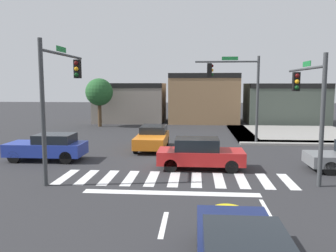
{
  "coord_description": "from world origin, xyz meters",
  "views": [
    {
      "loc": [
        0.92,
        -19.35,
        4.14
      ],
      "look_at": [
        -0.66,
        0.4,
        1.76
      ],
      "focal_mm": 37.09,
      "sensor_mm": 36.0,
      "label": 1
    }
  ],
  "objects_px": {
    "traffic_signal_southeast": "(309,95)",
    "roadside_tree": "(99,92)",
    "traffic_signal_northeast": "(237,84)",
    "car_blue": "(48,147)",
    "car_orange": "(153,138)",
    "car_navy": "(241,252)",
    "traffic_signal_southwest": "(60,85)",
    "car_red": "(200,153)"
  },
  "relations": [
    {
      "from": "traffic_signal_northeast",
      "to": "car_red",
      "type": "xyz_separation_m",
      "value": [
        -2.57,
        -7.48,
        -3.42
      ]
    },
    {
      "from": "car_red",
      "to": "car_orange",
      "type": "height_order",
      "value": "car_red"
    },
    {
      "from": "traffic_signal_southeast",
      "to": "traffic_signal_southwest",
      "type": "relative_size",
      "value": 0.9
    },
    {
      "from": "traffic_signal_southeast",
      "to": "roadside_tree",
      "type": "relative_size",
      "value": 1.14
    },
    {
      "from": "traffic_signal_southeast",
      "to": "car_orange",
      "type": "distance_m",
      "value": 10.27
    },
    {
      "from": "traffic_signal_southeast",
      "to": "traffic_signal_southwest",
      "type": "bearing_deg",
      "value": 93.91
    },
    {
      "from": "traffic_signal_northeast",
      "to": "car_orange",
      "type": "height_order",
      "value": "traffic_signal_northeast"
    },
    {
      "from": "car_blue",
      "to": "roadside_tree",
      "type": "height_order",
      "value": "roadside_tree"
    },
    {
      "from": "car_blue",
      "to": "car_navy",
      "type": "bearing_deg",
      "value": 128.7
    },
    {
      "from": "car_red",
      "to": "car_orange",
      "type": "distance_m",
      "value": 5.96
    },
    {
      "from": "car_navy",
      "to": "traffic_signal_southwest",
      "type": "bearing_deg",
      "value": 40.12
    },
    {
      "from": "traffic_signal_northeast",
      "to": "traffic_signal_southwest",
      "type": "relative_size",
      "value": 1.02
    },
    {
      "from": "traffic_signal_southeast",
      "to": "car_blue",
      "type": "height_order",
      "value": "traffic_signal_southeast"
    },
    {
      "from": "traffic_signal_northeast",
      "to": "roadside_tree",
      "type": "bearing_deg",
      "value": -36.47
    },
    {
      "from": "roadside_tree",
      "to": "traffic_signal_northeast",
      "type": "bearing_deg",
      "value": -36.47
    },
    {
      "from": "traffic_signal_southwest",
      "to": "roadside_tree",
      "type": "relative_size",
      "value": 1.26
    },
    {
      "from": "roadside_tree",
      "to": "car_red",
      "type": "bearing_deg",
      "value": -59.73
    },
    {
      "from": "traffic_signal_southwest",
      "to": "car_blue",
      "type": "relative_size",
      "value": 1.43
    },
    {
      "from": "traffic_signal_southeast",
      "to": "roadside_tree",
      "type": "height_order",
      "value": "traffic_signal_southeast"
    },
    {
      "from": "car_red",
      "to": "roadside_tree",
      "type": "distance_m",
      "value": 19.29
    },
    {
      "from": "car_red",
      "to": "roadside_tree",
      "type": "xyz_separation_m",
      "value": [
        -9.64,
        16.51,
        2.6
      ]
    },
    {
      "from": "car_orange",
      "to": "car_red",
      "type": "bearing_deg",
      "value": 30.05
    },
    {
      "from": "car_blue",
      "to": "traffic_signal_northeast",
      "type": "bearing_deg",
      "value": -150.06
    },
    {
      "from": "traffic_signal_southwest",
      "to": "car_blue",
      "type": "bearing_deg",
      "value": 34.13
    },
    {
      "from": "traffic_signal_southwest",
      "to": "car_navy",
      "type": "relative_size",
      "value": 1.44
    },
    {
      "from": "traffic_signal_southwest",
      "to": "car_orange",
      "type": "bearing_deg",
      "value": -26.48
    },
    {
      "from": "traffic_signal_southeast",
      "to": "roadside_tree",
      "type": "distance_m",
      "value": 22.56
    },
    {
      "from": "car_orange",
      "to": "traffic_signal_northeast",
      "type": "bearing_deg",
      "value": 112.68
    },
    {
      "from": "traffic_signal_southeast",
      "to": "traffic_signal_southwest",
      "type": "xyz_separation_m",
      "value": [
        -11.17,
        -0.76,
        0.42
      ]
    },
    {
      "from": "traffic_signal_southwest",
      "to": "car_orange",
      "type": "distance_m",
      "value": 8.24
    },
    {
      "from": "traffic_signal_southwest",
      "to": "car_blue",
      "type": "xyz_separation_m",
      "value": [
        -1.91,
        2.82,
        -3.36
      ]
    },
    {
      "from": "traffic_signal_northeast",
      "to": "car_blue",
      "type": "xyz_separation_m",
      "value": [
        -10.82,
        -6.23,
        -3.43
      ]
    },
    {
      "from": "car_navy",
      "to": "roadside_tree",
      "type": "bearing_deg",
      "value": 21.4
    },
    {
      "from": "car_blue",
      "to": "roadside_tree",
      "type": "bearing_deg",
      "value": -84.81
    },
    {
      "from": "traffic_signal_northeast",
      "to": "car_blue",
      "type": "height_order",
      "value": "traffic_signal_northeast"
    },
    {
      "from": "traffic_signal_northeast",
      "to": "traffic_signal_southwest",
      "type": "xyz_separation_m",
      "value": [
        -8.91,
        -9.05,
        -0.08
      ]
    },
    {
      "from": "car_blue",
      "to": "traffic_signal_southwest",
      "type": "bearing_deg",
      "value": 124.13
    },
    {
      "from": "car_orange",
      "to": "roadside_tree",
      "type": "relative_size",
      "value": 0.92
    },
    {
      "from": "car_blue",
      "to": "car_navy",
      "type": "xyz_separation_m",
      "value": [
        9.0,
        -11.23,
        -0.03
      ]
    },
    {
      "from": "traffic_signal_southwest",
      "to": "car_orange",
      "type": "height_order",
      "value": "traffic_signal_southwest"
    },
    {
      "from": "car_blue",
      "to": "car_navy",
      "type": "relative_size",
      "value": 1.01
    },
    {
      "from": "traffic_signal_northeast",
      "to": "traffic_signal_southeast",
      "type": "distance_m",
      "value": 8.61
    }
  ]
}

